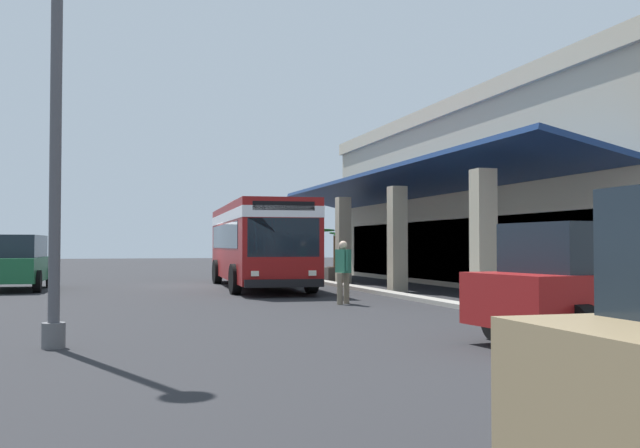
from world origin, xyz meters
The scene contains 9 objects.
ground centered at (0.00, 8.00, 0.00)m, with size 120.00×120.00×0.00m, color #262628.
curb_strip centered at (2.89, 5.18, 0.06)m, with size 28.49×0.50×0.12m, color #9E998E.
plaza_building centered at (2.89, 14.81, 3.62)m, with size 24.04×15.04×7.24m.
transit_bus centered at (2.01, 1.98, 1.85)m, with size 11.34×3.24×3.34m.
parked_suv_green centered at (1.14, -6.69, 1.02)m, with size 4.90×2.38×1.97m.
parked_suv_red centered at (18.90, 4.51, 1.02)m, with size 3.07×4.99×1.97m.
pedestrian centered at (10.27, 2.66, 0.98)m, with size 0.70×0.43×1.73m.
potted_palm centered at (-1.85, 6.30, 0.55)m, with size 1.74×1.75×2.36m.
lot_light_pole centered at (16.93, -4.33, 4.37)m, with size 0.60×0.60×8.18m.
Camera 1 is at (28.91, -3.54, 1.62)m, focal length 40.27 mm.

